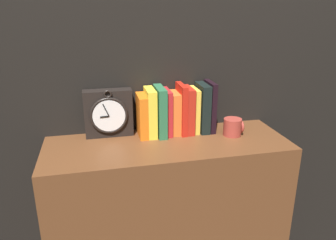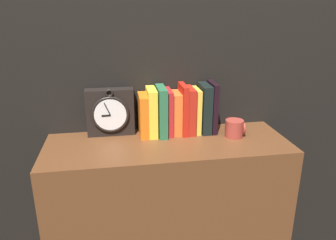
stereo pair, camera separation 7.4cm
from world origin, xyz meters
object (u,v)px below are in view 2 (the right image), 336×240
at_px(book_slot0_orange, 143,115).
at_px(book_slot9_black, 212,107).
at_px(book_slot6_red, 189,110).
at_px(book_slot8_black, 204,108).
at_px(book_slot4_orange, 176,113).
at_px(book_slot7_yellow, 196,110).
at_px(mug, 235,128).
at_px(book_slot3_red, 169,112).
at_px(book_slot2_green, 161,111).
at_px(book_slot1_yellow, 152,112).
at_px(clock, 110,112).
at_px(book_slot5_red, 183,109).

height_order(book_slot0_orange, book_slot9_black, book_slot9_black).
distance_m(book_slot6_red, book_slot8_black, 0.07).
xyz_separation_m(book_slot0_orange, book_slot8_black, (0.28, 0.00, 0.02)).
xyz_separation_m(book_slot4_orange, book_slot7_yellow, (0.10, 0.00, 0.01)).
xyz_separation_m(book_slot0_orange, mug, (0.40, -0.09, -0.05)).
relative_size(book_slot4_orange, book_slot8_black, 0.85).
relative_size(book_slot3_red, mug, 2.36).
bearing_deg(book_slot2_green, book_slot1_yellow, 172.87).
bearing_deg(book_slot6_red, book_slot9_black, 0.42).
height_order(book_slot0_orange, mug, book_slot0_orange).
xyz_separation_m(book_slot1_yellow, book_slot4_orange, (0.11, 0.01, -0.01)).
distance_m(book_slot3_red, mug, 0.30).
bearing_deg(book_slot8_black, book_slot2_green, -177.87).
xyz_separation_m(clock, mug, (0.54, -0.12, -0.07)).
bearing_deg(clock, book_slot4_orange, -4.67).
height_order(book_slot4_orange, book_slot6_red, book_slot6_red).
height_order(book_slot0_orange, book_slot4_orange, book_slot4_orange).
bearing_deg(clock, book_slot2_green, -9.04).
distance_m(book_slot8_black, book_slot9_black, 0.04).
xyz_separation_m(book_slot1_yellow, book_slot8_black, (0.24, 0.00, 0.00)).
bearing_deg(book_slot1_yellow, book_slot5_red, 0.02).
bearing_deg(clock, book_slot5_red, -5.35).
bearing_deg(book_slot0_orange, book_slot1_yellow, 0.39).
height_order(clock, book_slot4_orange, clock).
bearing_deg(book_slot4_orange, book_slot2_green, -169.94).
bearing_deg(clock, book_slot1_yellow, -9.49).
height_order(book_slot0_orange, book_slot2_green, book_slot2_green).
bearing_deg(book_slot3_red, clock, 173.79).
xyz_separation_m(clock, book_slot9_black, (0.46, -0.03, 0.01)).
relative_size(book_slot2_green, book_slot8_black, 0.99).
xyz_separation_m(book_slot5_red, book_slot9_black, (0.14, 0.00, 0.00)).
xyz_separation_m(book_slot0_orange, book_slot2_green, (0.08, -0.01, 0.02)).
height_order(book_slot4_orange, book_slot5_red, book_slot5_red).
relative_size(book_slot4_orange, book_slot7_yellow, 0.93).
xyz_separation_m(clock, book_slot2_green, (0.22, -0.04, 0.00)).
relative_size(book_slot1_yellow, mug, 2.46).
bearing_deg(book_slot7_yellow, book_slot6_red, -171.58).
bearing_deg(clock, book_slot7_yellow, -3.50).
height_order(book_slot5_red, book_slot6_red, book_slot5_red).
bearing_deg(book_slot2_green, book_slot8_black, 2.13).
bearing_deg(book_slot1_yellow, clock, 170.51).
height_order(book_slot2_green, book_slot7_yellow, book_slot2_green).
xyz_separation_m(book_slot1_yellow, book_slot9_black, (0.28, 0.00, 0.01)).
relative_size(clock, book_slot2_green, 1.00).
relative_size(book_slot4_orange, book_slot6_red, 0.90).
xyz_separation_m(book_slot1_yellow, book_slot6_red, (0.17, 0.00, -0.00)).
bearing_deg(book_slot8_black, book_slot9_black, 0.92).
distance_m(book_slot2_green, book_slot9_black, 0.23).
bearing_deg(book_slot9_black, book_slot1_yellow, -179.47).
height_order(book_slot7_yellow, book_slot8_black, book_slot8_black).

